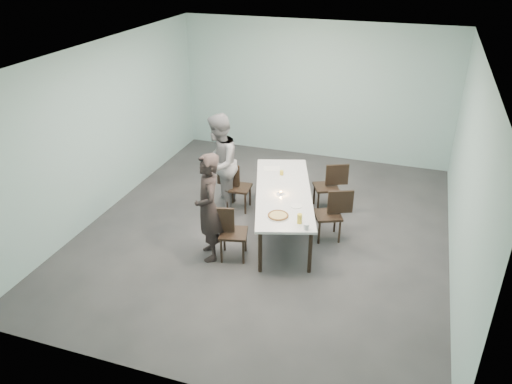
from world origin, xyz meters
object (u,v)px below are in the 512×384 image
(table, at_px, (283,194))
(chair_far_right, at_px, (331,183))
(chair_near_left, at_px, (228,229))
(diner_near, at_px, (208,208))
(diner_far, at_px, (219,164))
(chair_near_right, at_px, (333,211))
(pizza, at_px, (278,216))
(side_plate, at_px, (296,206))
(amber_tumbler, at_px, (282,173))
(chair_far_left, at_px, (234,184))
(tealight, at_px, (281,193))
(water_tumbler, at_px, (306,227))
(beer_glass, at_px, (300,219))

(table, relative_size, chair_far_right, 3.16)
(chair_near_left, height_order, diner_near, diner_near)
(chair_far_right, xyz_separation_m, diner_far, (-1.91, -0.67, 0.41))
(chair_near_right, distance_m, diner_near, 2.09)
(chair_far_right, bearing_deg, pizza, 51.51)
(diner_far, xyz_separation_m, side_plate, (1.64, -0.81, -0.15))
(chair_near_left, xyz_separation_m, chair_far_right, (1.19, 2.09, 0.00))
(side_plate, xyz_separation_m, amber_tumbler, (-0.54, 1.04, 0.04))
(chair_far_right, bearing_deg, diner_near, 30.68)
(chair_near_left, bearing_deg, chair_far_left, 93.46)
(chair_far_left, xyz_separation_m, amber_tumbler, (0.85, 0.13, 0.29))
(diner_far, bearing_deg, tealight, 60.61)
(water_tumbler, bearing_deg, diner_near, -178.15)
(chair_far_left, xyz_separation_m, water_tumbler, (1.69, -1.53, 0.29))
(diner_near, bearing_deg, chair_far_right, 114.35)
(chair_far_right, bearing_deg, beer_glass, 62.08)
(pizza, bearing_deg, beer_glass, -13.13)
(pizza, xyz_separation_m, side_plate, (0.18, 0.40, -0.01))
(chair_far_left, xyz_separation_m, diner_far, (-0.25, -0.10, 0.41))
(chair_far_left, height_order, beer_glass, beer_glass)
(chair_near_right, height_order, diner_near, diner_near)
(chair_far_left, relative_size, water_tumbler, 9.67)
(amber_tumbler, bearing_deg, beer_glass, -65.17)
(chair_far_right, bearing_deg, table, 34.54)
(chair_near_left, distance_m, diner_far, 1.64)
(chair_near_left, distance_m, chair_near_right, 1.79)
(chair_far_left, relative_size, amber_tumbler, 10.88)
(pizza, distance_m, amber_tumbler, 1.49)
(chair_far_right, distance_m, tealight, 1.34)
(side_plate, height_order, water_tumbler, water_tumbler)
(table, height_order, chair_near_right, chair_near_right)
(chair_near_right, relative_size, water_tumbler, 9.67)
(diner_near, xyz_separation_m, beer_glass, (1.37, 0.19, -0.04))
(chair_far_left, height_order, tealight, chair_far_left)
(chair_near_right, bearing_deg, side_plate, 19.17)
(diner_far, relative_size, side_plate, 10.09)
(chair_far_right, height_order, pizza, chair_far_right)
(chair_near_right, distance_m, side_plate, 0.74)
(chair_near_left, distance_m, beer_glass, 1.14)
(beer_glass, bearing_deg, chair_far_left, 138.20)
(beer_glass, xyz_separation_m, tealight, (-0.52, 0.81, -0.05))
(diner_far, bearing_deg, water_tumbler, 45.00)
(diner_far, bearing_deg, side_plate, 55.04)
(chair_near_right, bearing_deg, pizza, 28.08)
(pizza, height_order, water_tumbler, water_tumbler)
(diner_near, xyz_separation_m, side_plate, (1.20, 0.67, -0.11))
(chair_far_right, xyz_separation_m, amber_tumbler, (-0.81, -0.44, 0.29))
(chair_far_right, relative_size, diner_near, 0.50)
(table, xyz_separation_m, chair_near_right, (0.85, 0.02, -0.19))
(tealight, bearing_deg, water_tumbler, -55.26)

